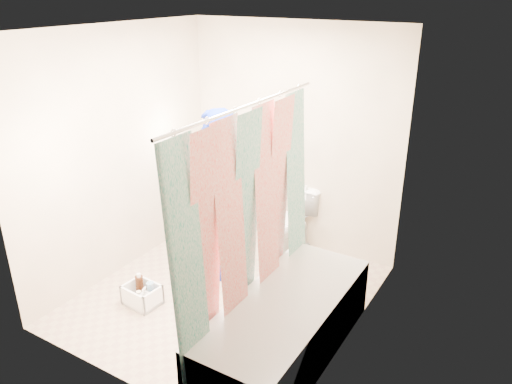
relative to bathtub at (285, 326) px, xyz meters
The scene contains 14 objects.
floor 0.99m from the bathtub, 153.43° to the left, with size 2.60×2.60×0.00m, color tan.
ceiling 2.33m from the bathtub, 153.43° to the left, with size 2.40×2.60×0.02m, color white.
wall_back 2.14m from the bathtub, 116.23° to the left, with size 2.40×0.02×2.40m, color beige.
wall_front 1.54m from the bathtub, 134.17° to the right, with size 2.40×0.02×2.40m, color beige.
wall_left 2.29m from the bathtub, 168.29° to the left, with size 0.02×2.60×2.40m, color beige.
wall_right 1.08m from the bathtub, 50.53° to the left, with size 0.02×2.60×2.40m, color beige.
bathtub is the anchor object (origin of this frame).
curtain_rod 1.71m from the bathtub, behind, with size 0.02×0.02×1.90m, color silver.
shower_curtain 0.82m from the bathtub, behind, with size 0.06×1.75×1.80m, color white.
toilet 1.68m from the bathtub, 115.96° to the left, with size 0.38×0.67×0.69m, color white.
tank_lid 1.59m from the bathtub, 118.33° to the left, with size 0.42×0.18×0.03m, color white.
tank_internals 1.89m from the bathtub, 113.54° to the left, with size 0.17×0.06×0.22m.
plumber 1.48m from the bathtub, 147.93° to the left, with size 0.61×0.40×1.68m, color #0E108E.
cleaning_caddy 1.43m from the bathtub, behind, with size 0.33×0.28×0.24m.
Camera 1 is at (2.29, -3.25, 2.71)m, focal length 35.00 mm.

